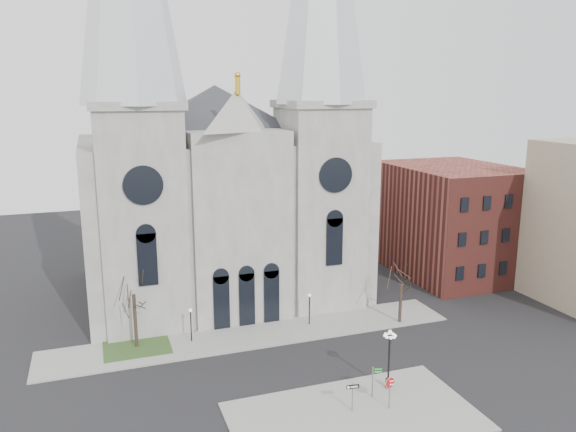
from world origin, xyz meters
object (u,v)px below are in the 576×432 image
object	(u,v)px
globe_lamp	(389,352)
street_name_sign	(374,379)
stop_sign	(390,386)
one_way_sign	(353,392)

from	to	relation	value
globe_lamp	street_name_sign	world-z (taller)	globe_lamp
stop_sign	globe_lamp	bearing A→B (deg)	74.33
stop_sign	street_name_sign	bearing A→B (deg)	112.51
stop_sign	one_way_sign	bearing A→B (deg)	178.95
globe_lamp	street_name_sign	size ratio (longest dim) A/B	1.97
stop_sign	street_name_sign	xyz separation A→B (m)	(-0.34, 1.86, -0.37)
street_name_sign	stop_sign	bearing A→B (deg)	-63.15
globe_lamp	street_name_sign	distance (m)	2.55
stop_sign	globe_lamp	xyz separation A→B (m)	(1.41, 2.69, 1.28)
one_way_sign	stop_sign	bearing A→B (deg)	-4.84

